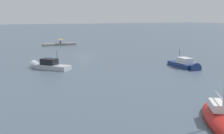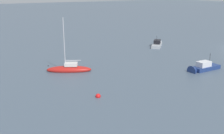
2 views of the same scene
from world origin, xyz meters
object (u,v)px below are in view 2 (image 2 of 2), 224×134
object	(u,v)px
motorboat_navy_near	(202,68)
mooring_buoy_near	(98,96)
sailboat_red_mid	(69,69)
motorboat_grey_mid	(157,44)

from	to	relation	value
motorboat_navy_near	mooring_buoy_near	xyz separation A→B (m)	(0.18, 20.48, -0.25)
sailboat_red_mid	mooring_buoy_near	size ratio (longest dim) A/B	13.75
motorboat_navy_near	motorboat_grey_mid	bearing A→B (deg)	-19.61
sailboat_red_mid	mooring_buoy_near	xyz separation A→B (m)	(-12.29, 2.08, -0.24)
sailboat_red_mid	motorboat_grey_mid	bearing A→B (deg)	-42.58
motorboat_grey_mid	motorboat_navy_near	bearing A→B (deg)	-63.42
sailboat_red_mid	mooring_buoy_near	bearing A→B (deg)	-156.18
motorboat_navy_near	mooring_buoy_near	bearing A→B (deg)	93.63
mooring_buoy_near	motorboat_navy_near	bearing A→B (deg)	-90.51
motorboat_grey_mid	sailboat_red_mid	bearing A→B (deg)	-115.65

